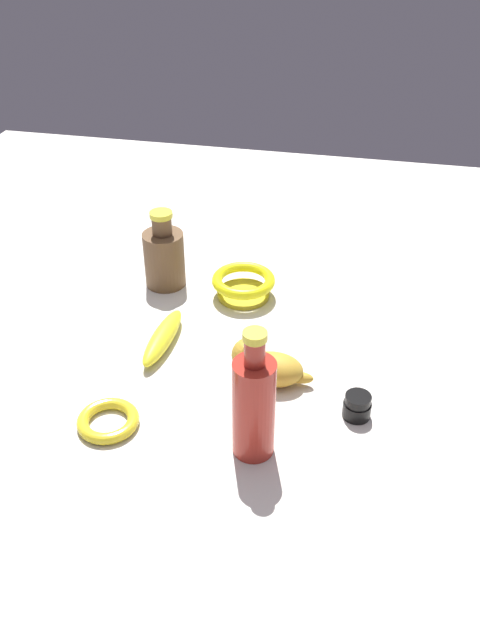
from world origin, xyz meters
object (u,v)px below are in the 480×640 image
object	(u,v)px
bottle_short	(164,256)
nail_polish_jar	(357,406)
cat_figurine	(265,364)
banana	(163,337)
bangle	(108,421)
bowl	(243,284)
bottle_tall	(254,405)

from	to	relation	value
bottle_short	nail_polish_jar	bearing A→B (deg)	142.75
cat_figurine	nail_polish_jar	xyz separation A→B (m)	(-0.16, 0.05, -0.02)
banana	bottle_short	xyz separation A→B (m)	(0.06, -0.21, 0.05)
cat_figurine	nail_polish_jar	world-z (taller)	cat_figurine
bangle	bottle_short	distance (m)	0.43
bowl	bottle_tall	world-z (taller)	bottle_tall
bottle_short	bottle_tall	bearing A→B (deg)	122.55
bangle	bottle_tall	world-z (taller)	bottle_tall
bowl	nail_polish_jar	bearing A→B (deg)	129.29
nail_polish_jar	bottle_tall	distance (m)	0.19
cat_figurine	bangle	xyz separation A→B (m)	(0.22, 0.16, -0.03)
cat_figurine	bowl	xyz separation A→B (m)	(0.09, -0.25, -0.01)
bangle	bottle_short	xyz separation A→B (m)	(0.04, -0.42, 0.06)
bangle	bottle_short	world-z (taller)	bottle_short
cat_figurine	bottle_tall	distance (m)	0.17
nail_polish_jar	bottle_tall	world-z (taller)	bottle_tall
bangle	cat_figurine	bearing A→B (deg)	-144.75
banana	bottle_short	bearing A→B (deg)	-160.53
cat_figurine	bowl	size ratio (longest dim) A/B	1.10
bottle_tall	bottle_short	bearing A→B (deg)	-57.45
banana	bottle_tall	xyz separation A→B (m)	(-0.21, 0.22, 0.07)
bottle_tall	bowl	bearing A→B (deg)	-76.09
bowl	bottle_short	world-z (taller)	bottle_short
cat_figurine	banana	distance (m)	0.21
cat_figurine	bottle_short	world-z (taller)	bottle_short
bowl	bottle_tall	size ratio (longest dim) A/B	0.58
nail_polish_jar	bottle_tall	xyz separation A→B (m)	(0.15, 0.11, 0.07)
cat_figurine	bottle_tall	xyz separation A→B (m)	(-0.01, 0.16, 0.05)
bowl	bottle_short	bearing A→B (deg)	-4.53
bowl	banana	size ratio (longest dim) A/B	0.75
cat_figurine	bangle	bearing A→B (deg)	35.25
bottle_short	bangle	bearing A→B (deg)	95.09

